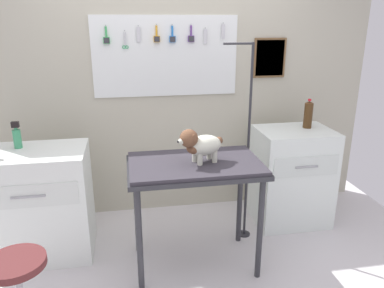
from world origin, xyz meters
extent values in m
cube|color=silver|center=(0.00, 0.00, -0.02)|extent=(4.40, 4.00, 0.04)
cube|color=#B9B49F|center=(0.00, 1.28, 1.15)|extent=(4.00, 0.06, 2.30)
cube|color=white|center=(-0.03, 1.24, 1.55)|extent=(1.34, 0.02, 0.73)
cylinder|color=gray|center=(-0.55, 1.23, 1.83)|extent=(0.01, 0.02, 0.01)
cylinder|color=green|center=(-0.55, 1.22, 1.77)|extent=(0.02, 0.02, 0.09)
cube|color=green|center=(-0.55, 1.22, 1.70)|extent=(0.06, 0.02, 0.06)
cube|color=#333338|center=(-0.55, 1.21, 1.70)|extent=(0.05, 0.01, 0.05)
cylinder|color=gray|center=(-0.39, 1.23, 1.78)|extent=(0.01, 0.02, 0.01)
cube|color=silver|center=(-0.40, 1.22, 1.71)|extent=(0.01, 0.00, 0.11)
cube|color=silver|center=(-0.39, 1.22, 1.71)|extent=(0.01, 0.00, 0.11)
torus|color=#279654|center=(-0.41, 1.22, 1.64)|extent=(0.03, 0.01, 0.03)
torus|color=#279654|center=(-0.38, 1.22, 1.64)|extent=(0.03, 0.01, 0.03)
cylinder|color=gray|center=(-0.27, 1.23, 1.82)|extent=(0.01, 0.02, 0.01)
cube|color=silver|center=(-0.27, 1.22, 1.75)|extent=(0.03, 0.01, 0.13)
cylinder|color=gray|center=(-0.11, 1.23, 1.83)|extent=(0.01, 0.02, 0.01)
cylinder|color=gold|center=(-0.11, 1.22, 1.78)|extent=(0.02, 0.02, 0.09)
cube|color=gold|center=(-0.11, 1.22, 1.71)|extent=(0.06, 0.02, 0.06)
cube|color=#333338|center=(-0.11, 1.21, 1.71)|extent=(0.05, 0.01, 0.05)
cylinder|color=gray|center=(0.03, 1.23, 1.83)|extent=(0.01, 0.02, 0.01)
cylinder|color=blue|center=(0.03, 1.22, 1.78)|extent=(0.02, 0.02, 0.09)
cube|color=blue|center=(0.03, 1.22, 1.70)|extent=(0.06, 0.02, 0.06)
cube|color=#333338|center=(0.03, 1.21, 1.70)|extent=(0.05, 0.01, 0.05)
cylinder|color=gray|center=(0.21, 1.23, 1.83)|extent=(0.01, 0.02, 0.01)
cylinder|color=#633A88|center=(0.21, 1.22, 1.78)|extent=(0.02, 0.02, 0.09)
cube|color=#633A88|center=(0.21, 1.22, 1.71)|extent=(0.06, 0.02, 0.06)
cube|color=#333338|center=(0.21, 1.21, 1.71)|extent=(0.05, 0.01, 0.05)
cylinder|color=gray|center=(0.34, 1.23, 1.80)|extent=(0.01, 0.02, 0.01)
cube|color=silver|center=(0.34, 1.22, 1.73)|extent=(0.03, 0.01, 0.13)
cylinder|color=gray|center=(0.51, 1.23, 1.84)|extent=(0.01, 0.02, 0.01)
cube|color=silver|center=(0.51, 1.22, 1.77)|extent=(0.03, 0.01, 0.13)
cube|color=brown|center=(0.98, 1.24, 1.52)|extent=(0.32, 0.02, 0.38)
cube|color=#A37A56|center=(0.98, 1.23, 1.52)|extent=(0.28, 0.01, 0.34)
cylinder|color=#2D2D33|center=(-0.38, 0.00, 0.41)|extent=(0.04, 0.04, 0.81)
cylinder|color=#2D2D33|center=(0.50, 0.00, 0.41)|extent=(0.04, 0.04, 0.81)
cylinder|color=#2D2D33|center=(-0.38, 0.50, 0.41)|extent=(0.04, 0.04, 0.81)
cylinder|color=#2D2D33|center=(0.50, 0.50, 0.41)|extent=(0.04, 0.04, 0.81)
cube|color=#2D2D33|center=(0.06, 0.25, 0.83)|extent=(1.00, 0.62, 0.03)
cube|color=#343038|center=(0.06, 0.25, 0.86)|extent=(0.97, 0.60, 0.03)
cylinder|color=#2D2D33|center=(0.58, 0.58, 0.01)|extent=(0.11, 0.11, 0.01)
cylinder|color=#2D2D33|center=(0.58, 0.58, 0.85)|extent=(0.02, 0.02, 1.71)
cylinder|color=#2D2D33|center=(0.46, 0.58, 1.70)|extent=(0.24, 0.02, 0.02)
cylinder|color=silver|center=(0.09, 0.18, 0.92)|extent=(0.04, 0.04, 0.09)
cylinder|color=silver|center=(0.06, 0.26, 0.92)|extent=(0.04, 0.04, 0.09)
cylinder|color=silver|center=(0.20, 0.22, 0.92)|extent=(0.04, 0.04, 0.09)
cylinder|color=silver|center=(0.18, 0.29, 0.92)|extent=(0.04, 0.04, 0.09)
ellipsoid|color=silver|center=(0.13, 0.24, 1.00)|extent=(0.30, 0.24, 0.15)
ellipsoid|color=brown|center=(0.04, 0.21, 1.00)|extent=(0.12, 0.14, 0.08)
sphere|color=brown|center=(0.01, 0.20, 1.08)|extent=(0.13, 0.13, 0.13)
ellipsoid|color=silver|center=(-0.04, 0.18, 1.06)|extent=(0.07, 0.07, 0.04)
sphere|color=black|center=(-0.07, 0.17, 1.06)|extent=(0.02, 0.02, 0.02)
ellipsoid|color=brown|center=(0.04, 0.15, 1.09)|extent=(0.05, 0.04, 0.07)
ellipsoid|color=brown|center=(0.00, 0.26, 1.09)|extent=(0.05, 0.04, 0.07)
sphere|color=brown|center=(0.25, 0.27, 1.02)|extent=(0.06, 0.06, 0.06)
cube|color=white|center=(-1.15, 0.63, 0.45)|extent=(0.80, 0.56, 0.90)
cube|color=silver|center=(-1.15, 0.35, 0.65)|extent=(0.70, 0.01, 0.18)
cylinder|color=#99999E|center=(-1.15, 0.34, 0.65)|extent=(0.24, 0.02, 0.02)
cube|color=white|center=(1.10, 0.78, 0.46)|extent=(0.68, 0.52, 0.92)
cube|color=silver|center=(1.10, 0.52, 0.66)|extent=(0.60, 0.01, 0.18)
cylinder|color=#99999E|center=(1.10, 0.51, 0.66)|extent=(0.20, 0.02, 0.02)
cylinder|color=#5A2425|center=(-1.10, -0.31, 0.54)|extent=(0.35, 0.35, 0.04)
cylinder|color=#3B9564|center=(-1.28, 0.73, 0.98)|extent=(0.06, 0.06, 0.15)
cylinder|color=#3B9564|center=(-1.28, 0.73, 1.06)|extent=(0.03, 0.03, 0.02)
cube|color=black|center=(-1.28, 0.73, 1.10)|extent=(0.06, 0.03, 0.04)
cylinder|color=#492E16|center=(1.23, 0.83, 1.03)|extent=(0.08, 0.08, 0.23)
cone|color=#492E16|center=(1.23, 0.83, 1.16)|extent=(0.08, 0.08, 0.02)
cylinder|color=red|center=(1.23, 0.83, 1.18)|extent=(0.03, 0.03, 0.02)
camera|label=1|loc=(-0.41, -2.29, 1.87)|focal=35.12mm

